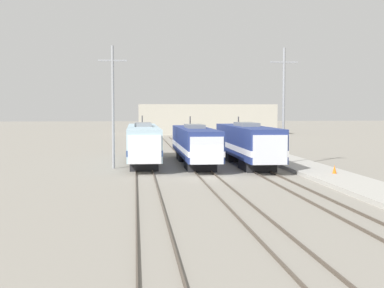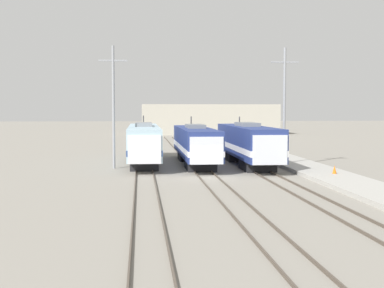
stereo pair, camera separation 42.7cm
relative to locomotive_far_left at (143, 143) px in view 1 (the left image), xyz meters
name	(u,v)px [view 1 (the left image)]	position (x,y,z in m)	size (l,w,h in m)	color
ground_plane	(207,176)	(4.97, -10.38, -2.10)	(400.00, 400.00, 0.00)	gray
rail_pair_far_left	(145,176)	(0.00, -10.38, -2.02)	(1.51, 120.00, 0.15)	#4C4238
rail_pair_center	(207,176)	(4.97, -10.38, -2.02)	(1.51, 120.00, 0.15)	#4C4238
rail_pair_far_right	(268,175)	(9.93, -10.38, -2.02)	(1.51, 120.00, 0.15)	#4C4238
locomotive_far_left	(143,143)	(0.00, 0.00, 0.00)	(2.98, 19.85, 4.71)	#232326
locomotive_center	(195,144)	(4.97, -1.56, -0.06)	(3.00, 18.38, 4.64)	black
locomotive_far_right	(248,143)	(9.93, -2.42, 0.02)	(3.10, 18.44, 4.62)	black
catenary_tower_left	(113,103)	(-2.73, -3.72, 3.84)	(2.59, 0.24, 11.09)	gray
catenary_tower_right	(284,103)	(13.07, -3.72, 3.84)	(2.59, 0.24, 11.09)	gray
platform	(322,173)	(14.48, -10.38, -1.93)	(4.00, 120.00, 0.33)	#A8A59E
traffic_cone	(334,169)	(14.83, -12.17, -1.44)	(0.33, 0.33, 0.65)	orange
depot_building	(205,119)	(14.51, 64.77, 1.12)	(29.01, 14.91, 6.42)	#B2AD9E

